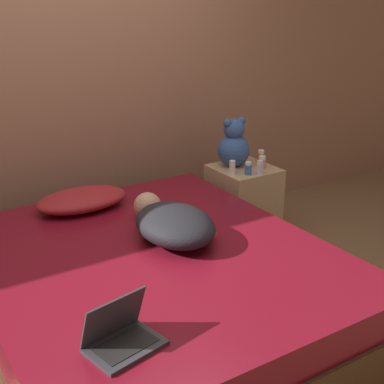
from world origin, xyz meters
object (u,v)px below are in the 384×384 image
object	(u,v)px
bottle_pink	(262,162)
bottle_white	(232,168)
person_lying	(173,223)
bottle_orange	(261,157)
laptop	(121,335)
pillow	(82,200)
bottle_blue	(248,168)
teddy_bear	(234,145)
bottle_clear	(260,167)

from	to	relation	value
bottle_pink	bottle_white	world-z (taller)	bottle_white
person_lying	bottle_orange	size ratio (longest dim) A/B	7.04
person_lying	laptop	size ratio (longest dim) A/B	2.23
pillow	person_lying	xyz separation A→B (m)	(0.27, -0.68, 0.03)
bottle_blue	bottle_white	distance (m)	0.11
teddy_bear	bottle_orange	distance (m)	0.25
teddy_bear	bottle_white	size ratio (longest dim) A/B	3.60
laptop	bottle_white	bearing A→B (deg)	29.08
bottle_pink	teddy_bear	bearing A→B (deg)	132.77
person_lying	bottle_white	distance (m)	0.99
bottle_orange	bottle_white	bearing A→B (deg)	-163.18
pillow	bottle_pink	distance (m)	1.36
teddy_bear	bottle_blue	bearing A→B (deg)	-98.03
person_lying	bottle_orange	distance (m)	1.34
bottle_orange	person_lying	bearing A→B (deg)	-150.52
bottle_orange	bottle_blue	size ratio (longest dim) A/B	1.09
pillow	bottle_white	distance (m)	1.09
bottle_white	teddy_bear	bearing A→B (deg)	51.31
pillow	teddy_bear	xyz separation A→B (m)	(1.21, 0.03, 0.17)
bottle_orange	teddy_bear	bearing A→B (deg)	166.62
bottle_orange	bottle_pink	size ratio (longest dim) A/B	1.08
bottle_blue	bottle_orange	bearing A→B (deg)	33.90
teddy_bear	laptop	bearing A→B (deg)	-138.00
teddy_bear	bottle_orange	bearing A→B (deg)	-13.38
pillow	bottle_clear	size ratio (longest dim) A/B	5.88
pillow	bottle_pink	world-z (taller)	bottle_pink
teddy_bear	pillow	bearing A→B (deg)	-178.62
person_lying	bottle_clear	xyz separation A→B (m)	(0.99, 0.45, 0.03)
person_lying	bottle_pink	distance (m)	1.22
bottle_orange	pillow	bearing A→B (deg)	179.07
laptop	bottle_clear	world-z (taller)	laptop
laptop	bottle_orange	distance (m)	2.30
laptop	teddy_bear	size ratio (longest dim) A/B	0.87
bottle_white	bottle_clear	bearing A→B (deg)	-29.53
pillow	bottle_pink	size ratio (longest dim) A/B	6.26
bottle_clear	pillow	bearing A→B (deg)	169.81
bottle_orange	bottle_blue	bearing A→B (deg)	-146.10
bottle_pink	bottle_clear	size ratio (longest dim) A/B	0.94
bottle_pink	bottle_blue	xyz separation A→B (m)	(-0.18, -0.06, -0.00)
bottle_white	bottle_orange	bearing A→B (deg)	16.82
bottle_white	bottle_blue	bearing A→B (deg)	-34.27
pillow	teddy_bear	size ratio (longest dim) A/B	1.60
laptop	pillow	bearing A→B (deg)	62.40
laptop	bottle_blue	xyz separation A→B (m)	(1.57, 1.22, 0.07)
pillow	bottle_blue	bearing A→B (deg)	-9.27
bottle_pink	bottle_blue	world-z (taller)	same
laptop	bottle_blue	bearing A→B (deg)	25.89
bottle_blue	bottle_white	bearing A→B (deg)	145.73
pillow	bottle_orange	distance (m)	1.43
pillow	person_lying	size ratio (longest dim) A/B	0.82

